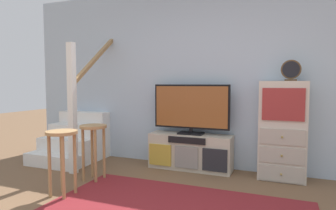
# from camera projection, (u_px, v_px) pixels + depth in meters

# --- Properties ---
(back_wall) EXTENTS (6.40, 0.12, 2.70)m
(back_wall) POSITION_uv_depth(u_px,v_px,m) (216.00, 76.00, 4.29)
(back_wall) COLOR #A8BCD1
(back_wall) RESTS_ON ground_plane
(media_console) EXTENTS (1.20, 0.38, 0.51)m
(media_console) POSITION_uv_depth(u_px,v_px,m) (190.00, 152.00, 4.23)
(media_console) COLOR #BCB29E
(media_console) RESTS_ON ground_plane
(television) EXTENTS (1.12, 0.22, 0.72)m
(television) POSITION_uv_depth(u_px,v_px,m) (191.00, 108.00, 4.21)
(television) COLOR black
(television) RESTS_ON media_console
(side_cabinet) EXTENTS (0.58, 0.38, 1.28)m
(side_cabinet) POSITION_uv_depth(u_px,v_px,m) (282.00, 131.00, 3.76)
(side_cabinet) COLOR beige
(side_cabinet) RESTS_ON ground_plane
(desk_clock) EXTENTS (0.24, 0.08, 0.27)m
(desk_clock) POSITION_uv_depth(u_px,v_px,m) (291.00, 70.00, 3.65)
(desk_clock) COLOR #4C3823
(desk_clock) RESTS_ON side_cabinet
(staircase) EXTENTS (1.00, 1.36, 2.20)m
(staircase) POSITION_uv_depth(u_px,v_px,m) (82.00, 135.00, 4.95)
(staircase) COLOR white
(staircase) RESTS_ON ground_plane
(bar_stool_near) EXTENTS (0.34, 0.34, 0.73)m
(bar_stool_near) POSITION_uv_depth(u_px,v_px,m) (62.00, 148.00, 3.20)
(bar_stool_near) COLOR #A37A4C
(bar_stool_near) RESTS_ON ground_plane
(bar_stool_far) EXTENTS (0.34, 0.34, 0.71)m
(bar_stool_far) POSITION_uv_depth(u_px,v_px,m) (93.00, 139.00, 3.73)
(bar_stool_far) COLOR #A37A4C
(bar_stool_far) RESTS_ON ground_plane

